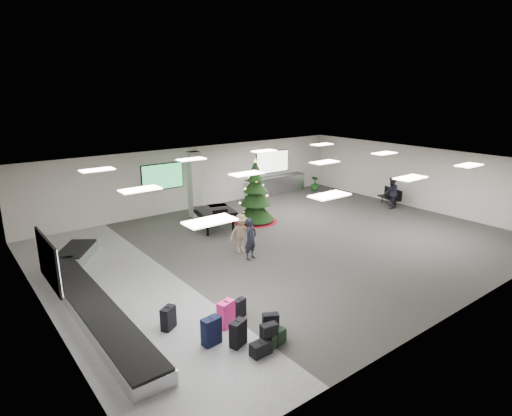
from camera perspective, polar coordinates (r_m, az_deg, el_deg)
ground at (r=17.41m, az=4.13°, el=-4.81°), size 18.00×18.00×0.00m
room_envelope at (r=16.98m, az=1.82°, el=2.92°), size 18.02×14.02×3.21m
baggage_carousel at (r=13.75m, az=-21.33°, el=-10.81°), size 2.28×9.71×0.43m
service_counter at (r=25.22m, az=2.63°, el=3.05°), size 4.05×0.65×1.08m
suitcase_0 at (r=10.80m, az=1.75°, el=-16.69°), size 0.45×0.31×0.66m
suitcase_1 at (r=11.22m, az=1.95°, el=-15.34°), size 0.46×0.38×0.65m
pink_suitcase at (r=11.61m, az=-4.01°, el=-13.94°), size 0.53×0.39×0.75m
suitcase_3 at (r=12.07m, az=-2.20°, el=-13.20°), size 0.40×0.29×0.56m
navy_suitcase at (r=10.96m, az=-5.99°, el=-16.02°), size 0.49×0.32×0.74m
suitcase_5 at (r=10.88m, az=-2.40°, el=-16.36°), size 0.50×0.38×0.69m
green_duffel at (r=10.99m, az=2.53°, el=-16.89°), size 0.61×0.38×0.40m
suitcase_8 at (r=11.75m, az=-11.61°, el=-14.20°), size 0.48×0.42×0.64m
black_duffel at (r=10.64m, az=0.63°, el=-18.21°), size 0.52×0.29×0.35m
christmas_tree at (r=19.94m, az=-0.08°, el=1.05°), size 2.12×2.12×3.03m
grand_piano at (r=18.89m, az=-5.41°, el=-0.68°), size 1.85×2.19×1.09m
bench at (r=23.95m, az=17.48°, el=1.57°), size 0.93×1.54×0.92m
traveler_a at (r=15.65m, az=-0.72°, el=-4.12°), size 0.65×0.52×1.56m
traveler_b at (r=16.27m, az=-2.03°, el=-3.41°), size 1.06×0.71×1.52m
traveler_bench at (r=23.30m, az=17.61°, el=1.96°), size 1.02×0.98×1.66m
potted_plant_left at (r=23.59m, az=-1.12°, el=1.71°), size 0.50×0.47×0.73m
potted_plant_right at (r=26.37m, az=7.86°, el=3.27°), size 0.67×0.67×0.91m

